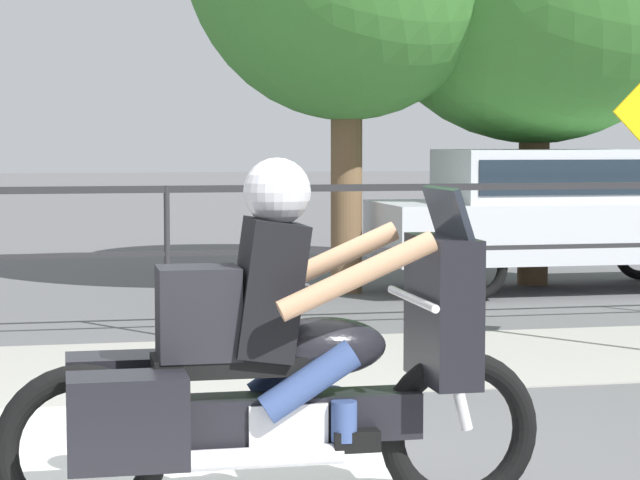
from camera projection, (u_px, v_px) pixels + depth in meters
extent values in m
cube|color=#99968E|center=(186.00, 367.00, 9.09)|extent=(44.00, 2.40, 0.01)
cube|color=#232326|center=(166.00, 189.00, 10.47)|extent=(36.00, 0.04, 0.06)
cube|color=#232326|center=(167.00, 254.00, 10.51)|extent=(36.00, 0.03, 0.04)
cylinder|color=#232326|center=(167.00, 261.00, 10.52)|extent=(0.05, 0.05, 1.28)
torus|color=black|center=(459.00, 431.00, 5.55)|extent=(0.73, 0.11, 0.73)
torus|color=black|center=(81.00, 450.00, 5.21)|extent=(0.73, 0.11, 0.73)
cube|color=black|center=(276.00, 418.00, 5.37)|extent=(1.26, 0.22, 0.20)
cube|color=silver|center=(284.00, 429.00, 5.38)|extent=(0.34, 0.26, 0.26)
ellipsoid|color=black|center=(321.00, 347.00, 5.39)|extent=(0.57, 0.30, 0.26)
cube|color=black|center=(238.00, 364.00, 5.32)|extent=(0.73, 0.28, 0.08)
cube|color=black|center=(443.00, 309.00, 5.49)|extent=(0.20, 0.56, 0.64)
cube|color=#1E232B|center=(448.00, 214.00, 5.46)|extent=(0.10, 0.48, 0.24)
cylinder|color=silver|center=(412.00, 299.00, 5.45)|extent=(0.04, 0.70, 0.04)
cylinder|color=silver|center=(236.00, 459.00, 5.18)|extent=(0.91, 0.09, 0.09)
cube|color=black|center=(127.00, 421.00, 5.00)|extent=(0.48, 0.28, 0.37)
cube|color=black|center=(122.00, 397.00, 5.47)|extent=(0.48, 0.28, 0.37)
cylinder|color=silver|center=(453.00, 370.00, 5.52)|extent=(0.19, 0.06, 0.55)
cube|color=black|center=(268.00, 288.00, 5.32)|extent=(0.32, 0.36, 0.61)
sphere|color=tan|center=(277.00, 196.00, 5.29)|extent=(0.23, 0.23, 0.23)
sphere|color=#B7B7BC|center=(277.00, 192.00, 5.29)|extent=(0.29, 0.29, 0.29)
cylinder|color=#33477A|center=(309.00, 382.00, 5.23)|extent=(0.44, 0.13, 0.34)
cylinder|color=#33477A|center=(344.00, 421.00, 5.28)|extent=(0.11, 0.11, 0.17)
cube|color=black|center=(356.00, 440.00, 5.29)|extent=(0.20, 0.10, 0.09)
cylinder|color=#33477A|center=(296.00, 369.00, 5.52)|extent=(0.44, 0.13, 0.34)
cylinder|color=#33477A|center=(329.00, 406.00, 5.57)|extent=(0.11, 0.11, 0.17)
cube|color=black|center=(340.00, 425.00, 5.59)|extent=(0.20, 0.10, 0.09)
cylinder|color=tan|center=(357.00, 276.00, 5.08)|extent=(0.68, 0.09, 0.36)
cylinder|color=tan|center=(326.00, 262.00, 5.67)|extent=(0.68, 0.09, 0.36)
cube|color=black|center=(198.00, 313.00, 5.26)|extent=(0.34, 0.29, 0.39)
cube|color=#B7BCC4|center=(565.00, 230.00, 13.81)|extent=(4.20, 1.66, 0.64)
cube|color=#B7BCC4|center=(544.00, 175.00, 13.71)|extent=(2.18, 1.46, 0.57)
cube|color=#19232D|center=(634.00, 175.00, 13.93)|extent=(0.04, 1.29, 0.46)
cube|color=#19232D|center=(544.00, 175.00, 13.71)|extent=(2.01, 1.49, 0.37)
torus|color=black|center=(475.00, 267.00, 12.83)|extent=(0.71, 0.11, 0.71)
torus|color=black|center=(432.00, 254.00, 14.32)|extent=(0.71, 0.11, 0.71)
cylinder|color=brown|center=(346.00, 184.00, 13.52)|extent=(0.34, 0.34, 2.36)
cylinder|color=brown|center=(534.00, 188.00, 14.29)|extent=(0.35, 0.35, 2.24)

